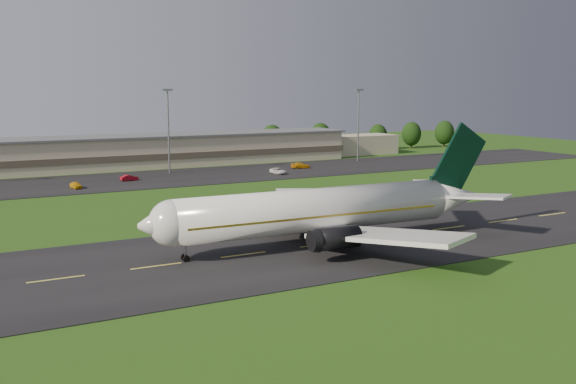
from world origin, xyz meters
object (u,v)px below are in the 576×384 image
service_vehicle_a (76,185)px  service_vehicle_c (278,171)px  service_vehicle_d (301,165)px  light_mast_centre (168,121)px  terminal (156,151)px  airliner (321,210)px  service_vehicle_b (129,178)px  light_mast_east (358,116)px

service_vehicle_a → service_vehicle_c: service_vehicle_c is taller
service_vehicle_a → service_vehicle_d: size_ratio=0.80×
light_mast_centre → service_vehicle_a: size_ratio=5.09×
light_mast_centre → service_vehicle_a: bearing=-148.9°
terminal → airliner: bearing=-93.8°
airliner → service_vehicle_c: size_ratio=10.15×
terminal → service_vehicle_a: (-26.01, -31.00, -3.21)m
terminal → service_vehicle_d: terminal is taller
service_vehicle_d → service_vehicle_b: bearing=101.0°
service_vehicle_c → service_vehicle_d: bearing=34.3°
terminal → service_vehicle_b: terminal is taller
terminal → service_vehicle_d: size_ratio=28.93×
service_vehicle_a → service_vehicle_c: (47.12, 0.93, 0.02)m
service_vehicle_a → service_vehicle_c: size_ratio=0.79×
service_vehicle_d → service_vehicle_c: bearing=133.0°
airliner → terminal: airliner is taller
terminal → service_vehicle_c: terminal is taller
airliner → service_vehicle_b: 71.63m
terminal → service_vehicle_b: bearing=-118.3°
terminal → light_mast_east: bearing=-16.8°
service_vehicle_d → service_vehicle_a: bearing=106.4°
service_vehicle_c → light_mast_east: bearing=22.9°
light_mast_centre → light_mast_east: size_ratio=1.00×
airliner → light_mast_centre: light_mast_centre is taller
light_mast_centre → service_vehicle_b: light_mast_centre is taller
light_mast_east → service_vehicle_b: bearing=-172.5°
service_vehicle_c → service_vehicle_d: size_ratio=1.01×
light_mast_east → service_vehicle_b: 68.72m
light_mast_east → service_vehicle_d: (-22.28, -6.87, -11.91)m
terminal → light_mast_east: light_mast_east is taller
service_vehicle_b → service_vehicle_c: size_ratio=0.78×
terminal → service_vehicle_a: 40.59m
service_vehicle_a → service_vehicle_c: 47.13m
service_vehicle_d → light_mast_east: bearing=-64.4°
light_mast_centre → service_vehicle_d: light_mast_centre is taller
terminal → service_vehicle_c: 36.88m
airliner → service_vehicle_a: airliner is taller
service_vehicle_a → service_vehicle_b: size_ratio=1.01×
light_mast_east → service_vehicle_b: size_ratio=5.16×
airliner → service_vehicle_b: airliner is taller
airliner → service_vehicle_d: bearing=64.7°
airliner → service_vehicle_d: (37.64, 73.16, -3.83)m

